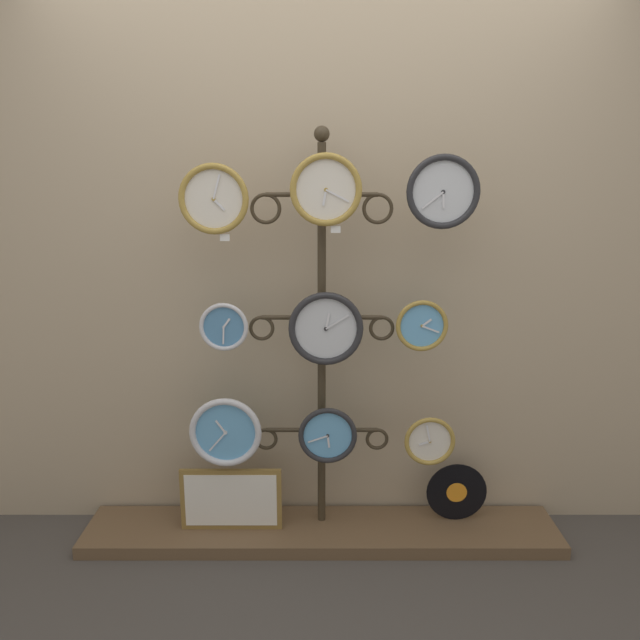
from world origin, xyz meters
TOP-DOWN VIEW (x-y plane):
  - ground_plane at (0.00, 0.00)m, footprint 12.00×12.00m
  - shop_wall at (0.00, 0.57)m, footprint 4.40×0.04m
  - low_shelf at (0.00, 0.35)m, footprint 2.20×0.36m
  - display_stand at (0.00, 0.41)m, footprint 0.65×0.35m
  - clock_top_left at (-0.44, 0.31)m, footprint 0.29×0.04m
  - clock_top_center at (0.02, 0.29)m, footprint 0.29×0.04m
  - clock_top_right at (0.49, 0.32)m, footprint 0.30×0.04m
  - clock_middle_left at (-0.42, 0.34)m, footprint 0.21×0.04m
  - clock_middle_center at (0.02, 0.33)m, footprint 0.32×0.04m
  - clock_middle_right at (0.43, 0.33)m, footprint 0.22×0.04m
  - clock_bottom_left at (-0.43, 0.31)m, footprint 0.32×0.04m
  - clock_bottom_center at (0.03, 0.31)m, footprint 0.26×0.04m
  - clock_bottom_right at (0.48, 0.30)m, footprint 0.23×0.04m
  - vinyl_record at (0.64, 0.41)m, footprint 0.28×0.01m
  - picture_frame at (-0.42, 0.33)m, footprint 0.47×0.02m
  - price_tag_upper at (-0.40, 0.31)m, footprint 0.04×0.00m
  - price_tag_mid at (0.06, 0.29)m, footprint 0.04×0.00m

SIDE VIEW (x-z plane):
  - ground_plane at x=0.00m, z-range 0.00..0.00m
  - low_shelf at x=0.00m, z-range 0.00..0.06m
  - vinyl_record at x=0.64m, z-range 0.06..0.34m
  - picture_frame at x=-0.42m, z-range 0.06..0.36m
  - clock_bottom_right at x=0.48m, z-range 0.40..0.63m
  - clock_bottom_center at x=0.03m, z-range 0.40..0.67m
  - clock_bottom_left at x=-0.43m, z-range 0.39..0.71m
  - display_stand at x=0.00m, z-range -0.25..1.61m
  - clock_middle_center at x=0.02m, z-range 0.86..1.18m
  - clock_middle_left at x=-0.42m, z-range 0.92..1.13m
  - clock_middle_right at x=0.43m, z-range 0.92..1.14m
  - shop_wall at x=0.00m, z-range 0.00..2.80m
  - price_tag_upper at x=-0.40m, z-range 1.40..1.42m
  - price_tag_mid at x=0.06m, z-range 1.43..1.46m
  - clock_top_left at x=-0.44m, z-range 1.42..1.71m
  - clock_top_right at x=0.49m, z-range 1.44..1.75m
  - clock_top_center at x=0.02m, z-range 1.46..1.75m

